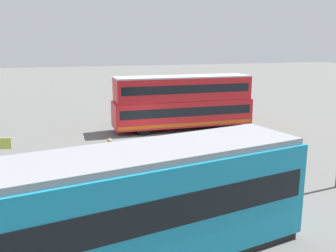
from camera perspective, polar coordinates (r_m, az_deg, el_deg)
ground_plane at (r=24.25m, az=-2.80°, el=-2.69°), size 160.00×160.00×0.00m
double_decker_bus at (r=27.85m, az=2.26°, el=3.65°), size 10.47×2.59×4.01m
tram_yellow at (r=10.76m, az=-10.33°, el=-13.11°), size 13.19×5.02×3.48m
pedestrian_near_railing at (r=19.08m, az=-8.89°, el=-4.02°), size 0.38×0.38×1.73m
pedestrian_crossing at (r=14.95m, az=1.30°, el=-8.63°), size 0.36×0.33×1.74m
pedestrian_railing at (r=18.07m, az=-7.46°, el=-5.76°), size 9.51×0.16×1.08m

